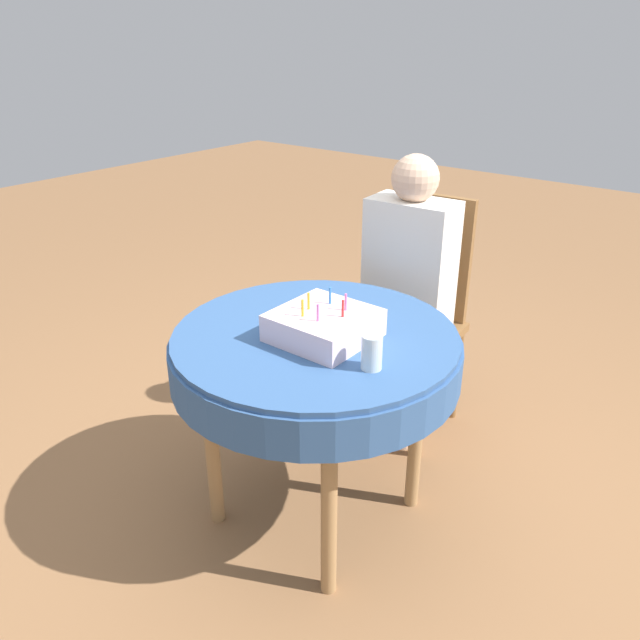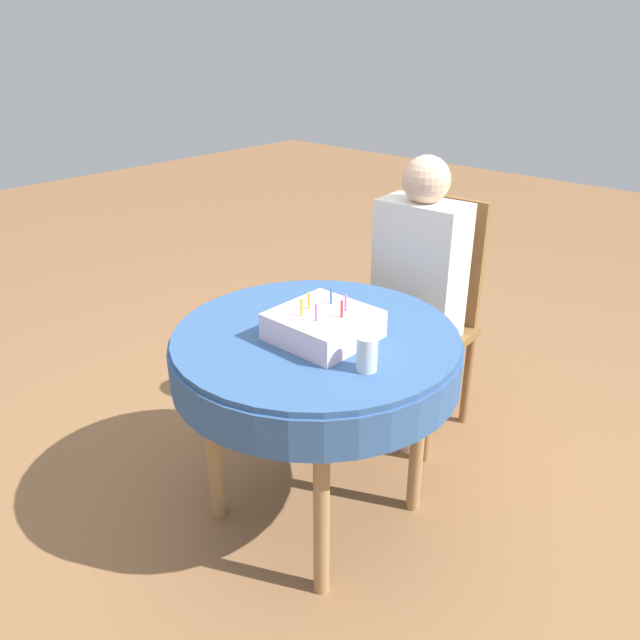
{
  "view_description": "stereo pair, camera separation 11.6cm",
  "coord_description": "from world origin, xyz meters",
  "px_view_note": "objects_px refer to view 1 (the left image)",
  "views": [
    {
      "loc": [
        1.13,
        -1.4,
        1.63
      ],
      "look_at": [
        0.02,
        -0.0,
        0.79
      ],
      "focal_mm": 35.0,
      "sensor_mm": 36.0,
      "label": 1
    },
    {
      "loc": [
        1.22,
        -1.33,
        1.63
      ],
      "look_at": [
        0.02,
        -0.0,
        0.79
      ],
      "focal_mm": 35.0,
      "sensor_mm": 36.0,
      "label": 2
    }
  ],
  "objects_px": {
    "person": "(407,276)",
    "birthday_cake": "(324,325)",
    "drinking_glass": "(372,352)",
    "chair": "(415,308)"
  },
  "relations": [
    {
      "from": "person",
      "to": "drinking_glass",
      "type": "relative_size",
      "value": 11.39
    },
    {
      "from": "person",
      "to": "birthday_cake",
      "type": "distance_m",
      "value": 0.69
    },
    {
      "from": "person",
      "to": "birthday_cake",
      "type": "height_order",
      "value": "person"
    },
    {
      "from": "person",
      "to": "chair",
      "type": "bearing_deg",
      "value": 90.0
    },
    {
      "from": "person",
      "to": "birthday_cake",
      "type": "relative_size",
      "value": 4.21
    },
    {
      "from": "chair",
      "to": "drinking_glass",
      "type": "bearing_deg",
      "value": -72.11
    },
    {
      "from": "birthday_cake",
      "to": "drinking_glass",
      "type": "xyz_separation_m",
      "value": [
        0.23,
        -0.07,
        0.01
      ]
    },
    {
      "from": "person",
      "to": "drinking_glass",
      "type": "height_order",
      "value": "person"
    },
    {
      "from": "drinking_glass",
      "to": "chair",
      "type": "bearing_deg",
      "value": 111.75
    },
    {
      "from": "birthday_cake",
      "to": "chair",
      "type": "bearing_deg",
      "value": 98.07
    }
  ]
}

